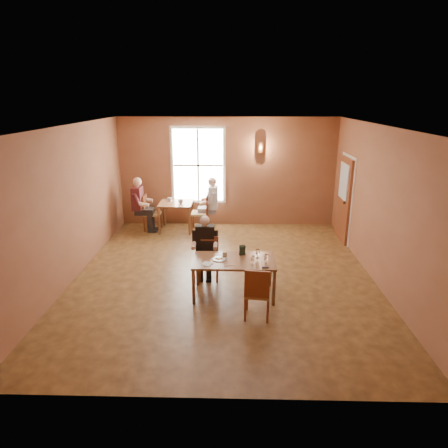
{
  "coord_description": "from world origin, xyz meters",
  "views": [
    {
      "loc": [
        0.2,
        -7.48,
        3.51
      ],
      "look_at": [
        0.0,
        0.2,
        1.05
      ],
      "focal_mm": 32.0,
      "sensor_mm": 36.0,
      "label": 1
    }
  ],
  "objects_px": {
    "main_table": "(234,277)",
    "chair_diner_main": "(209,259)",
    "chair_empty": "(257,292)",
    "diner_white": "(201,205)",
    "chair_diner_white": "(200,212)",
    "diner_maroon": "(151,205)",
    "diner_main": "(209,251)",
    "chair_diner_maroon": "(152,213)",
    "second_table": "(176,216)"
  },
  "relations": [
    {
      "from": "second_table",
      "to": "chair_diner_white",
      "type": "relative_size",
      "value": 0.86
    },
    {
      "from": "chair_diner_main",
      "to": "second_table",
      "type": "height_order",
      "value": "chair_diner_main"
    },
    {
      "from": "main_table",
      "to": "chair_diner_maroon",
      "type": "height_order",
      "value": "chair_diner_maroon"
    },
    {
      "from": "main_table",
      "to": "chair_diner_main",
      "type": "distance_m",
      "value": 0.82
    },
    {
      "from": "chair_diner_white",
      "to": "main_table",
      "type": "bearing_deg",
      "value": -165.95
    },
    {
      "from": "main_table",
      "to": "chair_diner_maroon",
      "type": "relative_size",
      "value": 1.52
    },
    {
      "from": "chair_diner_white",
      "to": "diner_maroon",
      "type": "relative_size",
      "value": 0.72
    },
    {
      "from": "chair_empty",
      "to": "second_table",
      "type": "height_order",
      "value": "chair_empty"
    },
    {
      "from": "chair_diner_main",
      "to": "diner_main",
      "type": "xyz_separation_m",
      "value": [
        0.0,
        -0.03,
        0.18
      ]
    },
    {
      "from": "chair_diner_white",
      "to": "diner_maroon",
      "type": "xyz_separation_m",
      "value": [
        -1.33,
        0.0,
        0.2
      ]
    },
    {
      "from": "chair_diner_white",
      "to": "chair_diner_maroon",
      "type": "xyz_separation_m",
      "value": [
        -1.3,
        0.0,
        -0.02
      ]
    },
    {
      "from": "chair_empty",
      "to": "chair_diner_main",
      "type": "bearing_deg",
      "value": 129.11
    },
    {
      "from": "diner_white",
      "to": "main_table",
      "type": "bearing_deg",
      "value": -166.38
    },
    {
      "from": "chair_diner_white",
      "to": "chair_diner_maroon",
      "type": "height_order",
      "value": "chair_diner_white"
    },
    {
      "from": "diner_main",
      "to": "chair_diner_maroon",
      "type": "height_order",
      "value": "diner_main"
    },
    {
      "from": "second_table",
      "to": "chair_diner_white",
      "type": "distance_m",
      "value": 0.66
    },
    {
      "from": "chair_diner_main",
      "to": "diner_maroon",
      "type": "height_order",
      "value": "diner_maroon"
    },
    {
      "from": "chair_diner_white",
      "to": "chair_diner_main",
      "type": "bearing_deg",
      "value": -172.02
    },
    {
      "from": "chair_empty",
      "to": "chair_diner_white",
      "type": "relative_size",
      "value": 0.89
    },
    {
      "from": "main_table",
      "to": "diner_white",
      "type": "relative_size",
      "value": 1.05
    },
    {
      "from": "chair_diner_main",
      "to": "diner_main",
      "type": "bearing_deg",
      "value": 90.0
    },
    {
      "from": "chair_empty",
      "to": "chair_diner_maroon",
      "type": "xyz_separation_m",
      "value": [
        -2.62,
        4.48,
        0.03
      ]
    },
    {
      "from": "chair_empty",
      "to": "second_table",
      "type": "distance_m",
      "value": 4.9
    },
    {
      "from": "main_table",
      "to": "diner_main",
      "type": "distance_m",
      "value": 0.84
    },
    {
      "from": "main_table",
      "to": "chair_diner_maroon",
      "type": "bearing_deg",
      "value": 120.98
    },
    {
      "from": "diner_white",
      "to": "diner_maroon",
      "type": "xyz_separation_m",
      "value": [
        -1.36,
        0.0,
        0.01
      ]
    },
    {
      "from": "chair_empty",
      "to": "diner_maroon",
      "type": "height_order",
      "value": "diner_maroon"
    },
    {
      "from": "chair_empty",
      "to": "chair_diner_maroon",
      "type": "height_order",
      "value": "chair_diner_maroon"
    },
    {
      "from": "diner_main",
      "to": "chair_diner_white",
      "type": "relative_size",
      "value": 1.19
    },
    {
      "from": "diner_main",
      "to": "diner_white",
      "type": "relative_size",
      "value": 0.87
    },
    {
      "from": "chair_empty",
      "to": "chair_diner_maroon",
      "type": "distance_m",
      "value": 5.19
    },
    {
      "from": "chair_diner_white",
      "to": "diner_maroon",
      "type": "bearing_deg",
      "value": 90.0
    },
    {
      "from": "chair_diner_maroon",
      "to": "second_table",
      "type": "bearing_deg",
      "value": 90.0
    },
    {
      "from": "main_table",
      "to": "chair_diner_white",
      "type": "relative_size",
      "value": 1.44
    },
    {
      "from": "chair_diner_maroon",
      "to": "chair_diner_main",
      "type": "bearing_deg",
      "value": 29.45
    },
    {
      "from": "main_table",
      "to": "chair_diner_main",
      "type": "bearing_deg",
      "value": 127.57
    },
    {
      "from": "chair_diner_maroon",
      "to": "diner_maroon",
      "type": "height_order",
      "value": "diner_maroon"
    },
    {
      "from": "chair_empty",
      "to": "diner_white",
      "type": "relative_size",
      "value": 0.65
    },
    {
      "from": "chair_diner_main",
      "to": "chair_empty",
      "type": "bearing_deg",
      "value": 122.17
    },
    {
      "from": "main_table",
      "to": "diner_white",
      "type": "xyz_separation_m",
      "value": [
        -0.9,
        3.71,
        0.36
      ]
    },
    {
      "from": "main_table",
      "to": "diner_maroon",
      "type": "distance_m",
      "value": 4.36
    },
    {
      "from": "main_table",
      "to": "diner_white",
      "type": "height_order",
      "value": "diner_white"
    },
    {
      "from": "diner_main",
      "to": "chair_diner_white",
      "type": "height_order",
      "value": "diner_main"
    },
    {
      "from": "diner_maroon",
      "to": "main_table",
      "type": "bearing_deg",
      "value": 31.32
    },
    {
      "from": "chair_diner_maroon",
      "to": "chair_empty",
      "type": "bearing_deg",
      "value": 30.32
    },
    {
      "from": "chair_diner_main",
      "to": "diner_maroon",
      "type": "distance_m",
      "value": 3.55
    },
    {
      "from": "main_table",
      "to": "diner_maroon",
      "type": "bearing_deg",
      "value": 121.32
    },
    {
      "from": "second_table",
      "to": "chair_diner_main",
      "type": "bearing_deg",
      "value": -70.59
    },
    {
      "from": "diner_main",
      "to": "chair_diner_white",
      "type": "xyz_separation_m",
      "value": [
        -0.43,
        3.09,
        -0.1
      ]
    },
    {
      "from": "chair_diner_white",
      "to": "diner_maroon",
      "type": "height_order",
      "value": "diner_maroon"
    }
  ]
}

